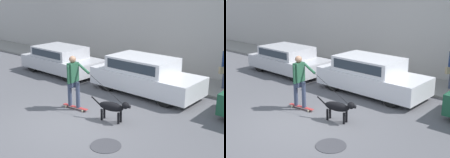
{
  "view_description": "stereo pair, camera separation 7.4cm",
  "coord_description": "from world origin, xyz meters",
  "views": [
    {
      "loc": [
        6.1,
        -5.87,
        3.85
      ],
      "look_at": [
        -0.12,
        1.74,
        0.95
      ],
      "focal_mm": 50.0,
      "sensor_mm": 36.0,
      "label": 1
    },
    {
      "loc": [
        6.16,
        -5.82,
        3.85
      ],
      "look_at": [
        -0.12,
        1.74,
        0.95
      ],
      "focal_mm": 50.0,
      "sensor_mm": 36.0,
      "label": 2
    }
  ],
  "objects": [
    {
      "name": "manhole_cover",
      "position": [
        1.5,
        -0.49,
        0.01
      ],
      "size": [
        0.79,
        0.79,
        0.01
      ],
      "color": "#38383D",
      "rests_on": "ground_plane"
    },
    {
      "name": "sidewalk_curb",
      "position": [
        0.0,
        5.65,
        0.05
      ],
      "size": [
        30.0,
        2.08,
        0.1
      ],
      "color": "gray",
      "rests_on": "ground_plane"
    },
    {
      "name": "skateboarder",
      "position": [
        -0.92,
        0.76,
        1.03
      ],
      "size": [
        2.49,
        0.54,
        1.78
      ],
      "rotation": [
        0.0,
        0.0,
        0.09
      ],
      "color": "beige",
      "rests_on": "ground_plane"
    },
    {
      "name": "dog",
      "position": [
        0.69,
        0.78,
        0.46
      ],
      "size": [
        1.32,
        0.4,
        0.7
      ],
      "rotation": [
        0.0,
        0.0,
        0.16
      ],
      "color": "black",
      "rests_on": "ground_plane"
    },
    {
      "name": "parked_car_0",
      "position": [
        -4.64,
        3.59,
        0.61
      ],
      "size": [
        4.05,
        1.95,
        1.22
      ],
      "rotation": [
        0.0,
        0.0,
        -0.03
      ],
      "color": "black",
      "rests_on": "ground_plane"
    },
    {
      "name": "parked_car_1",
      "position": [
        -0.04,
        3.59,
        0.67
      ],
      "size": [
        4.27,
        1.85,
        1.37
      ],
      "rotation": [
        0.0,
        0.0,
        -0.04
      ],
      "color": "black",
      "rests_on": "ground_plane"
    },
    {
      "name": "ground_plane",
      "position": [
        0.0,
        0.0,
        0.0
      ],
      "size": [
        36.0,
        36.0,
        0.0
      ],
      "primitive_type": "plane",
      "color": "#545459"
    },
    {
      "name": "back_wall",
      "position": [
        0.0,
        6.87,
        1.99
      ],
      "size": [
        32.0,
        0.3,
        3.98
      ],
      "color": "#B2ADA8",
      "rests_on": "ground_plane"
    }
  ]
}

